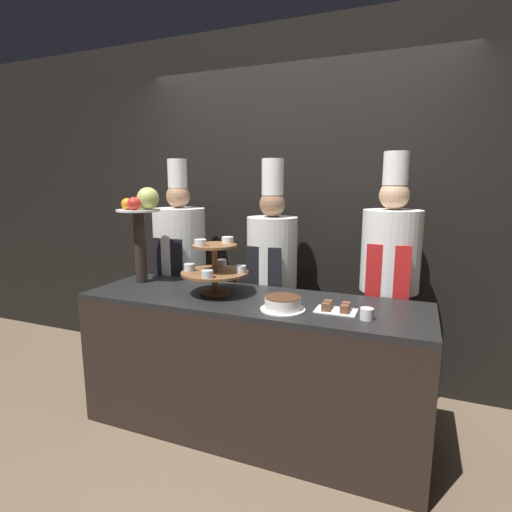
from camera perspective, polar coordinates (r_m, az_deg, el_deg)
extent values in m
plane|color=brown|center=(2.63, -3.91, -27.00)|extent=(14.00, 14.00, 0.00)
cube|color=black|center=(3.26, 5.48, 6.93)|extent=(10.00, 0.06, 2.80)
cube|color=black|center=(2.66, -0.84, -15.68)|extent=(2.14, 0.65, 0.86)
cube|color=black|center=(2.49, -0.87, -6.45)|extent=(2.14, 0.65, 0.03)
cylinder|color=brown|center=(2.60, -5.85, -5.23)|extent=(0.19, 0.19, 0.02)
cylinder|color=brown|center=(2.56, -5.91, -1.92)|extent=(0.04, 0.04, 0.32)
cylinder|color=brown|center=(2.56, -5.90, -2.40)|extent=(0.43, 0.43, 0.02)
cylinder|color=brown|center=(2.53, -5.98, 1.48)|extent=(0.29, 0.29, 0.02)
cylinder|color=silver|center=(2.61, -9.49, -1.60)|extent=(0.07, 0.07, 0.04)
cylinder|color=green|center=(2.61, -9.49, -1.74)|extent=(0.06, 0.06, 0.03)
cylinder|color=silver|center=(2.40, -6.97, -2.57)|extent=(0.07, 0.07, 0.04)
cylinder|color=red|center=(2.40, -6.97, -2.73)|extent=(0.06, 0.06, 0.03)
cylinder|color=silver|center=(2.52, -2.21, -1.88)|extent=(0.07, 0.07, 0.04)
cylinder|color=gold|center=(2.52, -2.21, -2.03)|extent=(0.06, 0.06, 0.03)
cylinder|color=silver|center=(2.72, -4.98, -1.00)|extent=(0.07, 0.07, 0.04)
cylinder|color=beige|center=(2.72, -4.98, -1.14)|extent=(0.06, 0.06, 0.03)
cylinder|color=white|center=(2.48, -7.96, 1.91)|extent=(0.07, 0.07, 0.04)
cylinder|color=white|center=(2.58, -4.10, 2.30)|extent=(0.07, 0.07, 0.04)
cylinder|color=#2D231E|center=(2.95, -16.20, 1.21)|extent=(0.08, 0.08, 0.51)
cylinder|color=white|center=(2.92, -16.46, 6.27)|extent=(0.30, 0.30, 0.01)
sphere|color=#ADC160|center=(2.89, -15.18, 7.95)|extent=(0.15, 0.15, 0.15)
sphere|color=orange|center=(2.94, -15.09, 7.23)|extent=(0.07, 0.07, 0.07)
sphere|color=#84B742|center=(3.00, -16.51, 7.17)|extent=(0.07, 0.07, 0.07)
sphere|color=orange|center=(2.90, -17.95, 7.09)|extent=(0.08, 0.08, 0.08)
sphere|color=red|center=(2.85, -17.01, 7.19)|extent=(0.09, 0.09, 0.09)
cylinder|color=white|center=(2.27, 3.84, -7.59)|extent=(0.25, 0.25, 0.01)
cylinder|color=white|center=(2.26, 3.85, -6.73)|extent=(0.20, 0.20, 0.06)
cylinder|color=#472819|center=(2.25, 3.86, -5.88)|extent=(0.20, 0.20, 0.01)
cylinder|color=white|center=(2.18, 15.53, -7.97)|extent=(0.07, 0.07, 0.06)
cube|color=white|center=(2.29, 11.35, -7.68)|extent=(0.23, 0.15, 0.01)
cube|color=brown|center=(2.26, 9.94, -7.19)|extent=(0.04, 0.04, 0.04)
cube|color=brown|center=(2.24, 12.52, -7.42)|extent=(0.04, 0.04, 0.04)
cube|color=brown|center=(2.32, 10.26, -6.76)|extent=(0.04, 0.04, 0.04)
cube|color=brown|center=(2.30, 12.77, -6.99)|extent=(0.04, 0.04, 0.04)
cube|color=#28282D|center=(3.47, -10.43, -9.76)|extent=(0.31, 0.17, 0.82)
cylinder|color=white|center=(3.30, -10.83, 1.72)|extent=(0.42, 0.42, 0.58)
cube|color=black|center=(3.15, -12.70, -0.87)|extent=(0.29, 0.01, 0.37)
sphere|color=#A37556|center=(3.26, -11.06, 8.39)|extent=(0.19, 0.19, 0.19)
cylinder|color=white|center=(3.26, -11.17, 11.46)|extent=(0.15, 0.15, 0.23)
cube|color=#38332D|center=(3.13, 2.22, -11.65)|extent=(0.28, 0.15, 0.84)
cylinder|color=silver|center=(2.95, 2.32, 0.61)|extent=(0.37, 0.37, 0.51)
cube|color=black|center=(2.81, 1.09, -2.03)|extent=(0.26, 0.01, 0.33)
sphere|color=#846047|center=(2.91, 2.37, 7.44)|extent=(0.19, 0.19, 0.19)
cylinder|color=white|center=(2.90, 2.40, 11.20)|extent=(0.16, 0.16, 0.26)
cube|color=#38332D|center=(2.97, 17.88, -12.94)|extent=(0.28, 0.16, 0.89)
cylinder|color=white|center=(2.77, 18.70, 0.71)|extent=(0.38, 0.38, 0.54)
cube|color=red|center=(2.62, 18.31, -2.23)|extent=(0.27, 0.01, 0.34)
sphere|color=tan|center=(2.74, 19.14, 8.22)|extent=(0.19, 0.19, 0.19)
cylinder|color=white|center=(2.74, 19.35, 11.72)|extent=(0.16, 0.16, 0.21)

